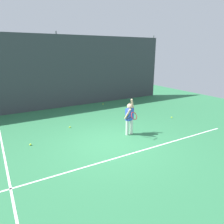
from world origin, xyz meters
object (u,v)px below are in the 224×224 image
Objects in this scene: tennis_ball_2 at (30,145)px; tennis_ball_3 at (70,127)px; tennis_player at (130,116)px; tennis_ball_0 at (172,117)px; tennis_ball_1 at (103,104)px.

tennis_ball_2 and tennis_ball_3 have the same top height.
tennis_ball_2 is (-3.41, 0.90, -0.69)m from tennis_player.
tennis_ball_0 is 1.00× the size of tennis_ball_3.
tennis_ball_1 is at bearing 56.65° from tennis_player.
tennis_ball_3 is (-1.70, 1.83, -0.69)m from tennis_player.
tennis_player is at bearing -47.09° from tennis_ball_3.
tennis_ball_1 is at bearing 37.96° from tennis_ball_2.
tennis_player reaches higher than tennis_ball_3.
tennis_ball_0 is at bearing -67.91° from tennis_ball_1.
tennis_ball_0 is at bearing -14.19° from tennis_ball_3.
tennis_ball_2 is at bearing -151.42° from tennis_ball_3.
tennis_player reaches higher than tennis_ball_1.
tennis_player is 2.59m from tennis_ball_3.
tennis_ball_2 is at bearing -142.04° from tennis_ball_1.
tennis_ball_2 is at bearing 147.93° from tennis_player.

